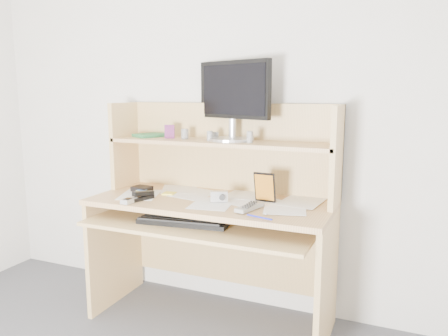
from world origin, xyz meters
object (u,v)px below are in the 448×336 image
at_px(desk, 216,206).
at_px(keyboard, 184,220).
at_px(game_case, 265,187).
at_px(monitor, 233,98).
at_px(tv_remote, 250,207).

height_order(desk, keyboard, desk).
relative_size(game_case, monitor, 0.33).
height_order(tv_remote, monitor, monitor).
distance_m(desk, game_case, 0.35).
height_order(game_case, monitor, monitor).
bearing_deg(game_case, tv_remote, -94.82).
relative_size(keyboard, monitor, 1.01).
distance_m(game_case, monitor, 0.57).
height_order(keyboard, game_case, game_case).
xyz_separation_m(desk, tv_remote, (0.29, -0.20, 0.07)).
bearing_deg(game_case, keyboard, -146.13).
height_order(desk, monitor, monitor).
bearing_deg(keyboard, tv_remote, 0.94).
bearing_deg(monitor, game_case, -8.19).
xyz_separation_m(tv_remote, monitor, (-0.22, 0.32, 0.56)).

